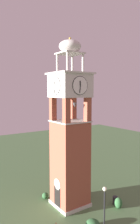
# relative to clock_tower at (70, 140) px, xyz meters

# --- Properties ---
(ground) EXTENTS (80.00, 80.00, 0.00)m
(ground) POSITION_rel_clock_tower_xyz_m (0.00, 0.00, -6.86)
(ground) COLOR #517547
(clock_tower) EXTENTS (3.65, 3.65, 16.96)m
(clock_tower) POSITION_rel_clock_tower_xyz_m (0.00, 0.00, 0.00)
(clock_tower) COLOR #9E4C38
(clock_tower) RESTS_ON ground
(lamp_post) EXTENTS (0.36, 0.36, 3.97)m
(lamp_post) POSITION_rel_clock_tower_xyz_m (5.37, -0.24, -4.12)
(lamp_post) COLOR black
(lamp_post) RESTS_ON ground
(trash_bin) EXTENTS (0.52, 0.52, 0.80)m
(trash_bin) POSITION_rel_clock_tower_xyz_m (2.58, 3.95, -6.46)
(trash_bin) COLOR #2D2D33
(trash_bin) RESTS_ON ground
(shrub_near_entry) EXTENTS (1.19, 1.19, 0.71)m
(shrub_near_entry) POSITION_rel_clock_tower_xyz_m (4.32, -0.58, -6.51)
(shrub_near_entry) COLOR #336638
(shrub_near_entry) RESTS_ON ground
(shrub_left_of_tower) EXTENTS (0.70, 0.70, 0.66)m
(shrub_left_of_tower) POSITION_rel_clock_tower_xyz_m (-2.56, -1.54, -6.53)
(shrub_left_of_tower) COLOR #336638
(shrub_left_of_tower) RESTS_ON ground
(shrub_behind_bench) EXTENTS (0.76, 0.76, 1.10)m
(shrub_behind_bench) POSITION_rel_clock_tower_xyz_m (3.36, 3.62, -6.31)
(shrub_behind_bench) COLOR #336638
(shrub_behind_bench) RESTS_ON ground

